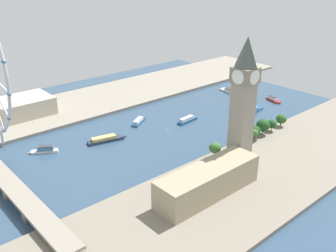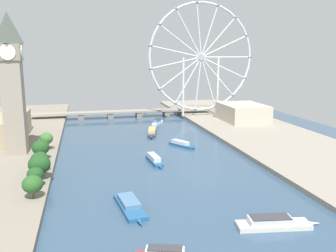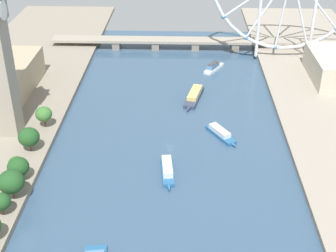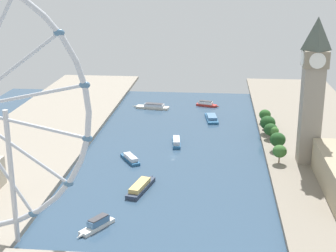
# 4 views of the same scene
# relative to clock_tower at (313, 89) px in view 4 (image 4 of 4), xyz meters

# --- Properties ---
(ground_plane) EXTENTS (388.83, 388.83, 0.00)m
(ground_plane) POSITION_rel_clock_tower_xyz_m (90.80, -8.53, -52.55)
(ground_plane) COLOR #334C66
(riverbank_left) EXTENTS (90.00, 520.00, 3.00)m
(riverbank_left) POSITION_rel_clock_tower_xyz_m (-18.62, -8.53, -51.05)
(riverbank_left) COLOR gray
(riverbank_left) RESTS_ON ground_plane
(riverbank_right) EXTENTS (90.00, 520.00, 3.00)m
(riverbank_right) POSITION_rel_clock_tower_xyz_m (200.22, -8.53, -51.05)
(riverbank_right) COLOR gray
(riverbank_right) RESTS_ON ground_plane
(clock_tower) EXTENTS (16.34, 16.34, 95.49)m
(clock_tower) POSITION_rel_clock_tower_xyz_m (0.00, 0.00, 0.00)
(clock_tower) COLOR gray
(clock_tower) RESTS_ON riverbank_left
(tree_row_embankment) EXTENTS (15.00, 101.81, 14.01)m
(tree_row_embankment) POSITION_rel_clock_tower_xyz_m (19.53, -45.25, -41.66)
(tree_row_embankment) COLOR #513823
(tree_row_embankment) RESTS_ON riverbank_left
(tour_boat_0) EXTENTS (36.47, 12.67, 4.98)m
(tour_boat_0) POSITION_rel_clock_tower_xyz_m (121.05, -134.93, -50.54)
(tour_boat_0) COLOR beige
(tour_boat_0) RESTS_ON ground_plane
(tour_boat_1) EXTENTS (15.92, 23.18, 5.81)m
(tour_boat_1) POSITION_rel_clock_tower_xyz_m (120.07, 98.87, -50.22)
(tour_boat_1) COLOR white
(tour_boat_1) RESTS_ON ground_plane
(tour_boat_2) EXTENTS (12.84, 36.03, 4.41)m
(tour_boat_2) POSITION_rel_clock_tower_xyz_m (65.09, -102.61, -50.77)
(tour_boat_2) COLOR #235684
(tour_boat_2) RESTS_ON ground_plane
(tour_boat_3) EXTENTS (7.94, 27.99, 5.05)m
(tour_boat_3) POSITION_rel_clock_tower_xyz_m (90.37, -34.23, -50.39)
(tour_boat_3) COLOR #235684
(tour_boat_3) RESTS_ON ground_plane
(tour_boat_4) EXTENTS (22.86, 11.40, 5.17)m
(tour_boat_4) POSITION_rel_clock_tower_xyz_m (70.70, -148.50, -50.37)
(tour_boat_4) COLOR #B22D28
(tour_boat_4) RESTS_ON ground_plane
(tour_boat_5) EXTENTS (14.09, 36.58, 5.07)m
(tour_boat_5) POSITION_rel_clock_tower_xyz_m (104.85, 50.00, -50.40)
(tour_boat_5) COLOR #2D384C
(tour_boat_5) RESTS_ON ground_plane
(tour_boat_6) EXTENTS (17.18, 24.77, 4.41)m
(tour_boat_6) POSITION_rel_clock_tower_xyz_m (119.32, 3.26, -50.68)
(tour_boat_6) COLOR #235684
(tour_boat_6) RESTS_ON ground_plane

